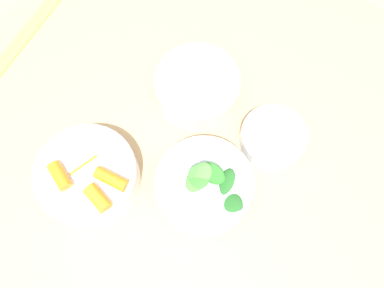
% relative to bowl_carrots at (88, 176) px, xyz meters
% --- Properties ---
extents(ground_plane, '(10.00, 10.00, 0.00)m').
position_rel_bowl_carrots_xyz_m(ground_plane, '(0.04, -0.16, -0.78)').
color(ground_plane, gray).
extents(dining_table, '(1.17, 1.08, 0.75)m').
position_rel_bowl_carrots_xyz_m(dining_table, '(0.04, -0.16, -0.13)').
color(dining_table, tan).
rests_on(dining_table, ground_plane).
extents(bowl_carrots, '(0.17, 0.17, 0.08)m').
position_rel_bowl_carrots_xyz_m(bowl_carrots, '(0.00, 0.00, 0.00)').
color(bowl_carrots, white).
rests_on(bowl_carrots, dining_table).
extents(bowl_greens, '(0.17, 0.17, 0.09)m').
position_rel_bowl_carrots_xyz_m(bowl_greens, '(0.09, -0.17, -0.01)').
color(bowl_greens, silver).
rests_on(bowl_greens, dining_table).
extents(bowl_beans_hotdog, '(0.16, 0.16, 0.06)m').
position_rel_bowl_carrots_xyz_m(bowl_beans_hotdog, '(0.25, -0.06, -0.01)').
color(bowl_beans_hotdog, silver).
rests_on(bowl_beans_hotdog, dining_table).
extents(bowl_cookies, '(0.12, 0.12, 0.04)m').
position_rel_bowl_carrots_xyz_m(bowl_cookies, '(0.24, -0.23, -0.01)').
color(bowl_cookies, silver).
rests_on(bowl_cookies, dining_table).
extents(ruler, '(0.27, 0.05, 0.00)m').
position_rel_bowl_carrots_xyz_m(ruler, '(0.20, 0.31, -0.03)').
color(ruler, '#EADB4C').
rests_on(ruler, dining_table).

